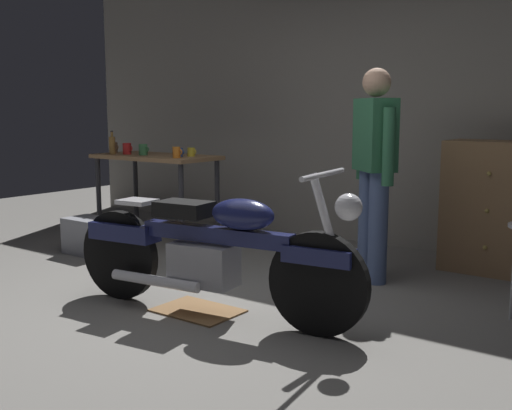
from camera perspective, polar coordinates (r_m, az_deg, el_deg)
ground_plane at (r=4.27m, az=-6.16°, el=-9.75°), size 12.00×12.00×0.00m
back_wall at (r=6.40m, az=11.07°, el=10.36°), size 8.00×0.12×3.10m
workbench at (r=6.39m, az=-9.19°, el=3.56°), size 1.30×0.64×0.90m
motorcycle at (r=4.07m, az=-4.09°, el=-4.08°), size 2.18×0.66×1.00m
person_standing at (r=4.94m, az=10.83°, el=3.63°), size 0.46×0.41×1.67m
wooden_dresser at (r=5.52m, az=21.12°, el=-0.20°), size 0.80×0.47×1.10m
drip_tray at (r=4.28m, az=-5.38°, el=-9.63°), size 0.56×0.40×0.01m
storage_bin at (r=6.10m, az=-15.08°, el=-2.74°), size 0.44×0.32×0.34m
mug_orange_travel at (r=5.94m, az=-7.30°, el=4.82°), size 0.11×0.08×0.11m
mug_red_diner at (r=6.51m, az=-11.76°, el=5.09°), size 0.12×0.09×0.11m
mug_yellow_tall at (r=6.13m, az=-5.97°, el=4.87°), size 0.10×0.07×0.09m
mug_brown_stoneware at (r=6.75m, az=-12.95°, el=5.17°), size 0.12×0.08×0.11m
mug_green_speckled at (r=6.35m, az=-10.32°, el=5.03°), size 0.12×0.09×0.11m
mug_blue_enamel at (r=6.09m, az=-7.09°, el=4.82°), size 0.11×0.08×0.09m
bottle at (r=6.54m, az=-13.08°, el=5.41°), size 0.06×0.06×0.24m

